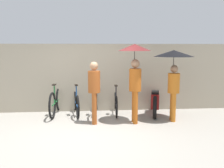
# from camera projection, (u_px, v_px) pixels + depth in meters

# --- Properties ---
(ground_plane) EXTENTS (30.00, 30.00, 0.00)m
(ground_plane) POSITION_uv_depth(u_px,v_px,m) (85.00, 134.00, 5.91)
(ground_plane) COLOR gray
(back_wall) EXTENTS (11.33, 0.12, 2.14)m
(back_wall) POSITION_uv_depth(u_px,v_px,m) (86.00, 78.00, 7.94)
(back_wall) COLOR gray
(back_wall) RESTS_ON ground
(parked_bicycle_0) EXTENTS (0.44, 1.76, 1.11)m
(parked_bicycle_0) POSITION_uv_depth(u_px,v_px,m) (56.00, 101.00, 7.57)
(parked_bicycle_0) COLOR black
(parked_bicycle_0) RESTS_ON ground
(parked_bicycle_1) EXTENTS (0.44, 1.67, 0.99)m
(parked_bicycle_1) POSITION_uv_depth(u_px,v_px,m) (76.00, 103.00, 7.62)
(parked_bicycle_1) COLOR black
(parked_bicycle_1) RESTS_ON ground
(parked_bicycle_2) EXTENTS (0.44, 1.78, 0.99)m
(parked_bicycle_2) POSITION_uv_depth(u_px,v_px,m) (96.00, 101.00, 7.65)
(parked_bicycle_2) COLOR black
(parked_bicycle_2) RESTS_ON ground
(parked_bicycle_3) EXTENTS (0.44, 1.68, 1.06)m
(parked_bicycle_3) POSITION_uv_depth(u_px,v_px,m) (116.00, 102.00, 7.73)
(parked_bicycle_3) COLOR black
(parked_bicycle_3) RESTS_ON ground
(pedestrian_leading) EXTENTS (0.32, 0.32, 1.66)m
(pedestrian_leading) POSITION_uv_depth(u_px,v_px,m) (94.00, 88.00, 6.59)
(pedestrian_leading) COLOR #9E4C1E
(pedestrian_leading) RESTS_ON ground
(pedestrian_center) EXTENTS (0.88, 0.88, 2.12)m
(pedestrian_center) POSITION_uv_depth(u_px,v_px,m) (135.00, 64.00, 6.63)
(pedestrian_center) COLOR #B25619
(pedestrian_center) RESTS_ON ground
(pedestrian_trailing) EXTENTS (1.10, 1.10, 1.96)m
(pedestrian_trailing) POSITION_uv_depth(u_px,v_px,m) (174.00, 64.00, 6.84)
(pedestrian_trailing) COLOR #C66B1E
(pedestrian_trailing) RESTS_ON ground
(motorcycle) EXTENTS (0.74, 1.90, 0.90)m
(motorcycle) POSITION_uv_depth(u_px,v_px,m) (155.00, 101.00, 7.70)
(motorcycle) COLOR black
(motorcycle) RESTS_ON ground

